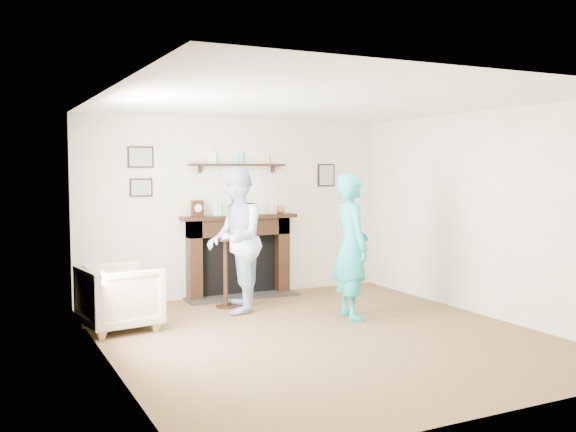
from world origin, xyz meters
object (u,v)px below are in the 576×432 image
object	(u,v)px
woman	(351,318)
pedestal_table	(225,259)
man	(235,312)
armchair	(121,329)

from	to	relation	value
woman	pedestal_table	bearing A→B (deg)	51.67
man	pedestal_table	bearing A→B (deg)	-157.21
man	pedestal_table	distance (m)	0.70
armchair	woman	size ratio (longest dim) A/B	0.46
armchair	pedestal_table	world-z (taller)	pedestal_table
armchair	man	world-z (taller)	man
man	woman	world-z (taller)	man
armchair	woman	bearing A→B (deg)	-113.25
armchair	man	distance (m)	1.50
man	woman	xyz separation A→B (m)	(1.13, -0.94, 0.00)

